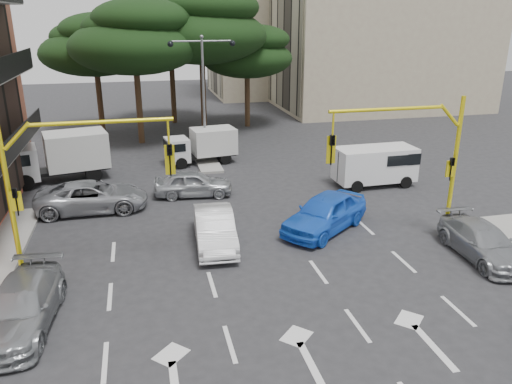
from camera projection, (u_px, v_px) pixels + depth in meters
ground at (266, 278)px, 18.15m from camera, size 120.00×120.00×0.00m
median_strip at (206, 159)px, 32.80m from camera, size 1.40×6.00×0.15m
apartment_beige_near at (383, 12)px, 48.70m from camera, size 20.20×12.15×18.70m
apartment_beige_far at (280, 21)px, 58.52m from camera, size 16.20×12.15×16.70m
pine_left_near at (135, 37)px, 34.89m from camera, size 9.15×9.15×10.23m
pine_center at (202, 26)px, 37.57m from camera, size 9.98×9.98×11.16m
pine_left_far at (95, 45)px, 38.14m from camera, size 8.32×8.32×9.30m
pine_right at (248, 52)px, 40.97m from camera, size 7.49×7.49×8.37m
pine_back at (171, 33)px, 41.96m from camera, size 9.15×9.15×10.23m
signal_mast_right at (418, 150)px, 20.15m from camera, size 5.79×0.37×6.00m
signal_mast_left at (62, 173)px, 17.20m from camera, size 5.79×0.37×6.00m
street_lamp_center at (203, 77)px, 31.01m from camera, size 4.16×0.36×7.77m
car_white_hatch at (215, 228)px, 20.56m from camera, size 1.84×4.55×1.47m
car_blue_compact at (325, 213)px, 21.93m from camera, size 5.03×4.52×1.65m
car_silver_wagon at (21, 307)px, 15.10m from camera, size 2.37×4.93×1.38m
car_silver_cross_a at (92, 196)px, 24.18m from camera, size 5.27×2.46×1.46m
car_silver_cross_b at (193, 183)px, 26.20m from camera, size 4.24×2.08×1.39m
car_silver_parked at (483, 242)px, 19.51m from camera, size 2.05×4.60×1.31m
van_white at (375, 166)px, 27.76m from camera, size 4.45×2.08×2.20m
box_truck_a at (59, 158)px, 28.40m from camera, size 5.98×3.52×2.75m
box_truck_b at (201, 146)px, 31.92m from camera, size 4.72×2.48×2.22m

